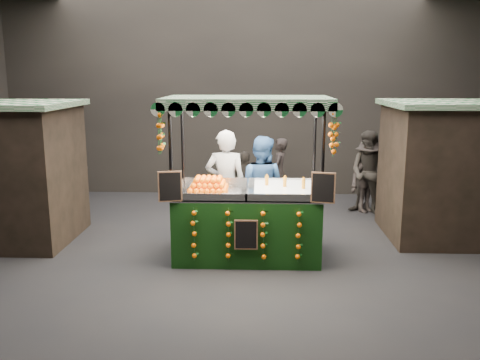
{
  "coord_description": "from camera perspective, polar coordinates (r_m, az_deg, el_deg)",
  "views": [
    {
      "loc": [
        0.53,
        -8.15,
        3.09
      ],
      "look_at": [
        0.18,
        0.62,
        1.27
      ],
      "focal_mm": 38.27,
      "sensor_mm": 36.0,
      "label": 1
    }
  ],
  "objects": [
    {
      "name": "shopper_0",
      "position": [
        11.11,
        -18.15,
        -0.21
      ],
      "size": [
        0.71,
        0.52,
        1.81
      ],
      "rotation": [
        0.0,
        0.0,
        0.13
      ],
      "color": "black",
      "rests_on": "ground"
    },
    {
      "name": "shopper_6",
      "position": [
        12.03,
        4.37,
        0.8
      ],
      "size": [
        0.5,
        0.66,
        1.63
      ],
      "rotation": [
        0.0,
        0.0,
        -1.77
      ],
      "color": "black",
      "rests_on": "ground"
    },
    {
      "name": "shopper_1",
      "position": [
        11.72,
        14.26,
        0.78
      ],
      "size": [
        1.14,
        1.06,
        1.87
      ],
      "rotation": [
        0.0,
        0.0,
        -0.51
      ],
      "color": "#2D2924",
      "rests_on": "ground"
    },
    {
      "name": "shopper_4",
      "position": [
        12.81,
        -19.53,
        1.51
      ],
      "size": [
        1.11,
        0.94,
        1.93
      ],
      "rotation": [
        0.0,
        0.0,
        3.55
      ],
      "color": "black",
      "rests_on": "ground"
    },
    {
      "name": "shopper_3",
      "position": [
        11.88,
        14.09,
        0.42
      ],
      "size": [
        1.23,
        1.14,
        1.66
      ],
      "rotation": [
        0.0,
        0.0,
        0.65
      ],
      "color": "#2A2422",
      "rests_on": "ground"
    },
    {
      "name": "shopper_2",
      "position": [
        10.86,
        0.62,
        -0.71
      ],
      "size": [
        0.92,
        0.46,
        1.5
      ],
      "rotation": [
        0.0,
        0.0,
        3.03
      ],
      "color": "black",
      "rests_on": "ground"
    },
    {
      "name": "juice_stall",
      "position": [
        8.67,
        0.85,
        -3.26
      ],
      "size": [
        2.81,
        1.65,
        2.73
      ],
      "color": "black",
      "rests_on": "ground"
    },
    {
      "name": "market_hall",
      "position": [
        8.17,
        -1.49,
        13.78
      ],
      "size": [
        12.1,
        10.1,
        5.05
      ],
      "color": "black",
      "rests_on": "ground"
    },
    {
      "name": "neighbour_stall_right",
      "position": [
        10.55,
        23.75,
        1.01
      ],
      "size": [
        3.0,
        2.2,
        2.6
      ],
      "color": "black",
      "rests_on": "ground"
    },
    {
      "name": "vendor_blue",
      "position": [
        9.76,
        2.33,
        -0.77
      ],
      "size": [
        1.14,
        1.01,
        1.95
      ],
      "rotation": [
        0.0,
        0.0,
        2.8
      ],
      "color": "#2B518C",
      "rests_on": "ground"
    },
    {
      "name": "ground",
      "position": [
        8.73,
        -1.38,
        -8.99
      ],
      "size": [
        12.0,
        12.0,
        0.0
      ],
      "primitive_type": "plane",
      "color": "black",
      "rests_on": "ground"
    },
    {
      "name": "vendor_grey",
      "position": [
        9.56,
        -1.6,
        -0.62
      ],
      "size": [
        0.77,
        0.5,
        2.09
      ],
      "rotation": [
        0.0,
        0.0,
        3.14
      ],
      "color": "#929298",
      "rests_on": "ground"
    },
    {
      "name": "shopper_5",
      "position": [
        11.12,
        18.78,
        -0.37
      ],
      "size": [
        1.47,
        1.56,
        1.76
      ],
      "rotation": [
        0.0,
        0.0,
        2.3
      ],
      "color": "black",
      "rests_on": "ground"
    }
  ]
}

